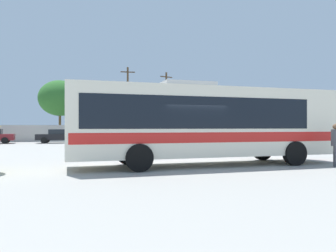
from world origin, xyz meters
The scene contains 11 objects.
ground_plane centered at (0.00, 10.00, 0.00)m, with size 300.00×300.00×0.00m, color #A3A099.
perimeter_wall centered at (0.00, 26.25, 0.93)m, with size 80.00×0.30×1.86m, color beige.
coach_bus_cream_red centered at (0.76, 0.21, 1.89)m, with size 11.71×2.86×3.54m.
attendant_by_bus_door centered at (5.88, -1.80, 1.01)m, with size 0.50×0.50×1.79m.
parked_car_second_black centered at (-5.89, 22.43, 0.75)m, with size 4.68×2.23×1.40m.
parked_car_third_maroon centered at (0.38, 22.83, 0.78)m, with size 4.27×2.24×1.48m.
utility_pole_near centered at (1.93, 27.81, 4.76)m, with size 1.80×0.30×9.15m.
utility_pole_far centered at (7.24, 28.75, 4.64)m, with size 1.76×0.63×8.90m.
roadside_tree_midleft centered at (-6.36, 33.09, 5.50)m, with size 5.61×5.61×7.89m.
roadside_tree_midright centered at (1.88, 30.65, 4.88)m, with size 5.94×5.94×7.41m.
roadside_tree_right centered at (15.87, 29.79, 3.77)m, with size 3.96×3.96×5.47m.
Camera 1 is at (-4.62, -12.87, 1.66)m, focal length 34.87 mm.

